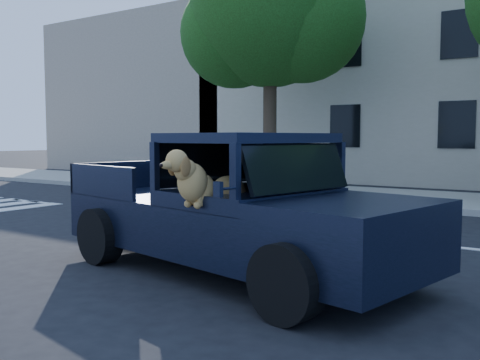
{
  "coord_description": "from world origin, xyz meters",
  "views": [
    {
      "loc": [
        4.99,
        -5.57,
        1.77
      ],
      "look_at": [
        1.46,
        -0.3,
        1.26
      ],
      "focal_mm": 40.0,
      "sensor_mm": 36.0,
      "label": 1
    }
  ],
  "objects": [
    {
      "name": "street_tree_left",
      "position": [
        -3.97,
        9.62,
        5.71
      ],
      "size": [
        6.0,
        5.2,
        8.6
      ],
      "color": "#332619",
      "rests_on": "ground"
    },
    {
      "name": "ground",
      "position": [
        0.0,
        0.0,
        0.0
      ],
      "size": [
        120.0,
        120.0,
        0.0
      ],
      "primitive_type": "plane",
      "color": "black",
      "rests_on": "ground"
    },
    {
      "name": "building_left",
      "position": [
        -15.0,
        16.5,
        4.0
      ],
      "size": [
        12.0,
        6.0,
        8.0
      ],
      "primitive_type": "cube",
      "color": "tan",
      "rests_on": "ground"
    },
    {
      "name": "far_sidewalk",
      "position": [
        0.0,
        9.2,
        0.07
      ],
      "size": [
        60.0,
        4.0,
        0.15
      ],
      "primitive_type": "cube",
      "color": "gray",
      "rests_on": "ground"
    },
    {
      "name": "lane_stripes",
      "position": [
        2.0,
        3.4,
        0.01
      ],
      "size": [
        21.6,
        0.14,
        0.01
      ],
      "primitive_type": null,
      "color": "silver",
      "rests_on": "ground"
    },
    {
      "name": "pickup_truck",
      "position": [
        1.02,
        0.09,
        0.62
      ],
      "size": [
        5.38,
        3.08,
        1.82
      ],
      "rotation": [
        0.0,
        0.0,
        -0.2
      ],
      "color": "black",
      "rests_on": "ground"
    }
  ]
}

